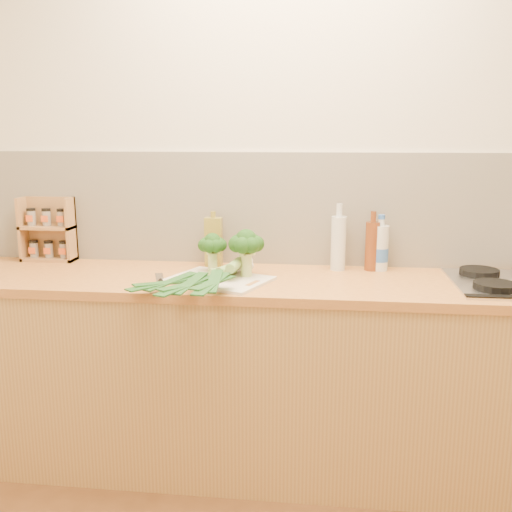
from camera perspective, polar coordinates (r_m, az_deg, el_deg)
The scene contains 14 objects.
room_shell at distance 2.75m, azimuth 3.05°, elevation 4.70°, with size 3.50×3.50×3.50m.
counter at distance 2.66m, azimuth 2.46°, elevation -11.66°, with size 3.20×0.62×0.90m.
chopping_board at distance 2.47m, azimuth -3.74°, elevation -2.39°, with size 0.41×0.30×0.01m, color silver.
broccoli_left at distance 2.57m, azimuth -4.39°, elevation 1.08°, with size 0.13×0.13×0.18m.
broccoli_right at distance 2.48m, azimuth -0.99°, elevation 1.19°, with size 0.16×0.16×0.21m.
leek_front at distance 2.45m, azimuth -4.85°, elevation -1.83°, with size 0.45×0.52×0.04m.
leek_mid at distance 2.40m, azimuth -3.73°, elevation -1.65°, with size 0.29×0.65×0.04m.
leek_back at distance 2.39m, azimuth -2.60°, elevation -1.28°, with size 0.14×0.69×0.04m.
chefs_knife at distance 2.44m, azimuth -9.49°, elevation -2.64°, with size 0.12×0.29×0.02m.
spice_rack at distance 3.04m, azimuth -19.99°, elevation 2.19°, with size 0.26×0.11×0.32m.
oil_tin at distance 2.73m, azimuth -4.27°, elevation 1.46°, with size 0.08×0.05×0.27m.
glass_bottle at distance 2.68m, azimuth 8.24°, elevation 1.38°, with size 0.07×0.07×0.31m.
amber_bottle at distance 2.70m, azimuth 11.54°, elevation 1.06°, with size 0.06×0.06×0.28m.
water_bottle at distance 2.71m, azimuth 12.31°, elevation 0.68°, with size 0.08×0.08×0.24m.
Camera 1 is at (0.17, -1.23, 1.52)m, focal length 40.00 mm.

